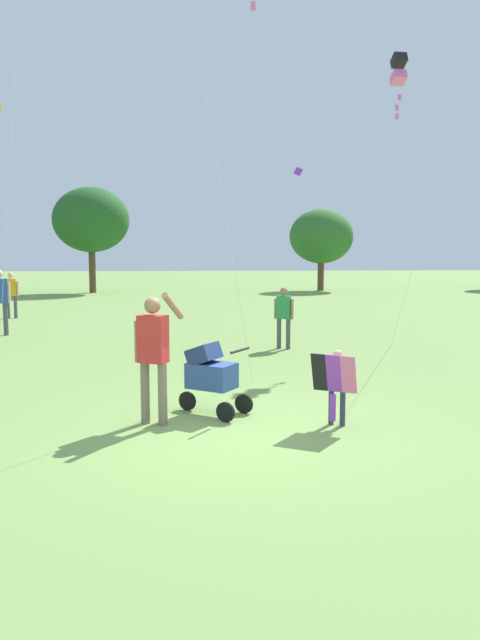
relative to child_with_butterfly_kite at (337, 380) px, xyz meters
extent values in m
plane|color=#75994C|center=(-1.33, -0.28, -0.62)|extent=(120.00, 120.00, 0.00)
cylinder|color=brown|center=(-7.50, 25.86, 0.52)|extent=(0.36, 0.36, 2.29)
ellipsoid|color=#235623|center=(-7.50, 25.86, 3.30)|extent=(4.08, 3.67, 3.47)
cylinder|color=brown|center=(5.20, 26.79, 0.20)|extent=(0.36, 0.36, 1.64)
ellipsoid|color=#2D6628|center=(5.20, 26.79, 2.46)|extent=(3.61, 3.25, 3.07)
cylinder|color=#33384C|center=(0.09, 0.00, -0.37)|extent=(0.07, 0.07, 0.50)
cylinder|color=#33384C|center=(-0.05, 0.07, -0.37)|extent=(0.07, 0.07, 0.50)
cube|color=silver|center=(0.02, 0.03, 0.07)|extent=(0.26, 0.22, 0.38)
cylinder|color=tan|center=(0.14, -0.03, 0.04)|extent=(0.05, 0.05, 0.33)
cylinder|color=tan|center=(-0.10, 0.10, 0.04)|extent=(0.05, 0.05, 0.33)
sphere|color=tan|center=(0.02, 0.03, 0.33)|extent=(0.13, 0.13, 0.13)
cube|color=pink|center=(0.10, -0.22, 0.11)|extent=(0.26, 0.25, 0.52)
cube|color=purple|center=(-0.07, -0.13, 0.11)|extent=(0.26, 0.25, 0.52)
cube|color=black|center=(-0.24, -0.03, 0.11)|extent=(0.26, 0.25, 0.52)
cube|color=purple|center=(-0.08, -0.14, -0.33)|extent=(0.08, 0.05, 0.36)
cylinder|color=#7F705B|center=(-2.54, 0.31, -0.20)|extent=(0.12, 0.12, 0.84)
cylinder|color=#7F705B|center=(-2.30, 0.20, -0.20)|extent=(0.12, 0.12, 0.84)
cube|color=red|center=(-2.42, 0.26, 0.54)|extent=(0.43, 0.36, 0.63)
cylinder|color=#A37556|center=(-2.63, 0.35, 0.49)|extent=(0.09, 0.09, 0.56)
cylinder|color=#A37556|center=(-2.15, 0.29, 0.97)|extent=(0.30, 0.50, 0.40)
sphere|color=#A37556|center=(-2.42, 0.26, 0.98)|extent=(0.22, 0.22, 0.22)
cylinder|color=black|center=(-1.99, 0.93, -0.48)|extent=(0.26, 0.19, 0.28)
cylinder|color=black|center=(-1.46, 0.28, -0.48)|extent=(0.26, 0.19, 0.28)
cylinder|color=black|center=(-1.18, 0.71, -0.48)|extent=(0.26, 0.19, 0.28)
cube|color=#2D4C93|center=(-1.64, 0.70, -0.06)|extent=(0.78, 0.72, 0.36)
cube|color=navy|center=(-1.74, 0.77, 0.24)|extent=(0.57, 0.58, 0.35)
cylinder|color=black|center=(-1.25, 0.45, 0.34)|extent=(0.30, 0.42, 0.04)
cube|color=pink|center=(-0.87, 2.82, 5.74)|extent=(0.09, 0.07, 0.14)
cylinder|color=silver|center=(-1.52, 1.59, 3.00)|extent=(1.32, 2.39, 7.25)
cube|color=black|center=(2.87, 6.63, 6.06)|extent=(0.33, 0.39, 0.33)
cube|color=pink|center=(2.87, 6.63, 5.68)|extent=(0.33, 0.39, 0.33)
cube|color=pink|center=(2.90, 6.62, 5.24)|extent=(0.08, 0.03, 0.14)
cube|color=pink|center=(2.86, 6.67, 5.02)|extent=(0.08, 0.04, 0.14)
cube|color=pink|center=(2.84, 6.58, 4.80)|extent=(0.08, 0.05, 0.14)
cylinder|color=silver|center=(3.21, 5.38, 2.52)|extent=(0.70, 2.49, 6.29)
cylinder|color=silver|center=(-5.74, 5.16, 2.09)|extent=(1.52, 3.17, 5.43)
cube|color=purple|center=(4.27, 29.41, 6.38)|extent=(0.60, 0.29, 0.58)
cylinder|color=#4C4C51|center=(-8.04, 13.47, -0.24)|extent=(0.11, 0.11, 0.77)
cylinder|color=#4C4C51|center=(-8.28, 13.44, -0.24)|extent=(0.11, 0.11, 0.77)
cube|color=orange|center=(-8.16, 13.46, 0.44)|extent=(0.36, 0.25, 0.58)
cylinder|color=beige|center=(-7.95, 13.48, 0.40)|extent=(0.08, 0.08, 0.51)
cylinder|color=beige|center=(-8.37, 13.43, 0.40)|extent=(0.08, 0.08, 0.51)
sphere|color=beige|center=(-8.16, 13.46, 0.85)|extent=(0.20, 0.20, 0.20)
cylinder|color=#4C4C51|center=(-7.07, 9.20, -0.18)|extent=(0.13, 0.13, 0.89)
cylinder|color=beige|center=(-6.98, 9.25, 0.55)|extent=(0.10, 0.10, 0.59)
cylinder|color=#4C4C51|center=(0.30, 6.34, -0.26)|extent=(0.10, 0.10, 0.72)
cylinder|color=#4C4C51|center=(0.09, 6.42, -0.26)|extent=(0.10, 0.10, 0.72)
cube|color=#2D8C4C|center=(0.19, 6.38, 0.36)|extent=(0.36, 0.30, 0.54)
cylinder|color=#A37556|center=(0.37, 6.30, 0.33)|extent=(0.08, 0.08, 0.48)
cylinder|color=#A37556|center=(0.01, 6.45, 0.33)|extent=(0.08, 0.08, 0.48)
sphere|color=#A37556|center=(0.19, 6.38, 0.74)|extent=(0.19, 0.19, 0.19)
camera|label=1|loc=(-1.83, -7.84, 1.72)|focal=34.42mm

